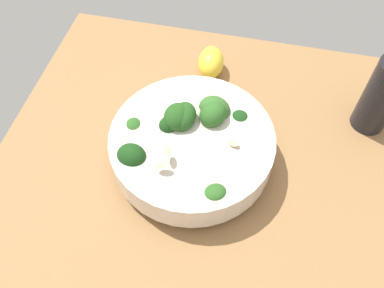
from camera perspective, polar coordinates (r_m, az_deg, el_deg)
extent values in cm
cube|color=#996D42|center=(59.42, 1.41, -5.78)|extent=(61.71, 61.71, 3.82)
cylinder|color=silver|center=(58.78, 0.00, -1.82)|extent=(12.44, 12.44, 1.46)
cylinder|color=silver|center=(56.35, 0.00, -0.21)|extent=(22.62, 22.62, 4.37)
cylinder|color=beige|center=(54.89, 0.00, 0.85)|extent=(19.15, 19.15, 0.80)
cylinder|color=#2F662B|center=(56.84, -1.22, 2.83)|extent=(1.87, 1.90, 1.05)
ellipsoid|color=#23511C|center=(55.53, -1.25, 3.88)|extent=(5.16, 4.63, 4.69)
cylinder|color=#589D47|center=(56.74, -3.33, 1.78)|extent=(0.98, 1.04, 1.33)
ellipsoid|color=#194216|center=(55.66, -3.39, 2.61)|extent=(3.35, 3.23, 3.62)
cylinder|color=#2F662B|center=(52.18, 3.09, -7.74)|extent=(1.23, 1.31, 1.38)
ellipsoid|color=#2D6023|center=(50.79, 3.17, -6.93)|extent=(4.63, 4.57, 3.52)
cylinder|color=#2F662B|center=(56.39, -2.06, 2.86)|extent=(1.98, 1.90, 1.11)
ellipsoid|color=#23511C|center=(55.12, -2.11, 3.88)|extent=(5.32, 4.85, 4.41)
cylinder|color=#2F662B|center=(58.65, 2.92, 3.66)|extent=(1.99, 1.92, 1.93)
ellipsoid|color=#386B2B|center=(57.15, 3.01, 4.87)|extent=(4.89, 5.73, 5.85)
cylinder|color=#4A8F3C|center=(57.24, 2.46, 3.11)|extent=(1.94, 1.91, 1.60)
ellipsoid|color=#2D6023|center=(55.82, 2.52, 4.25)|extent=(5.46, 6.22, 5.38)
cylinder|color=#3C7A32|center=(58.00, -7.83, 1.52)|extent=(1.29, 1.35, 1.53)
ellipsoid|color=#2D6023|center=(56.87, -7.99, 2.36)|extent=(3.88, 4.25, 3.37)
cylinder|color=#4A8F3C|center=(58.69, 6.68, 2.80)|extent=(1.31, 1.24, 1.24)
ellipsoid|color=#194216|center=(57.74, 6.79, 3.53)|extent=(3.79, 3.82, 3.12)
cylinder|color=#2F662B|center=(55.22, -8.25, -2.78)|extent=(1.69, 1.69, 2.08)
ellipsoid|color=#194216|center=(53.69, -8.48, -1.74)|extent=(5.14, 5.40, 5.25)
ellipsoid|color=#DBBC84|center=(51.04, -3.59, -0.97)|extent=(2.05, 1.52, 0.61)
ellipsoid|color=#DBBC84|center=(56.22, 1.35, 4.28)|extent=(2.08, 1.52, 1.34)
ellipsoid|color=#DBBC84|center=(50.60, -4.28, -2.92)|extent=(1.54, 1.94, 1.19)
ellipsoid|color=#DBBC84|center=(53.85, 5.82, 0.05)|extent=(1.71, 2.03, 1.01)
ellipsoid|color=yellow|center=(69.05, 2.68, 11.36)|extent=(6.67, 4.95, 4.53)
cylinder|color=black|center=(64.55, 25.05, 6.11)|extent=(5.08, 5.08, 12.42)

